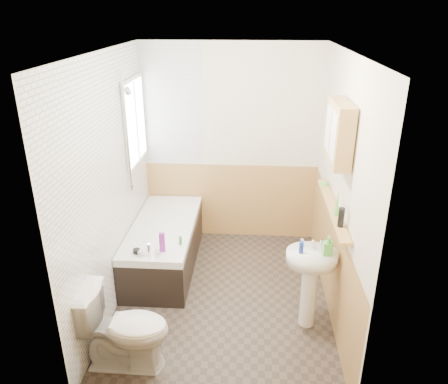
{
  "coord_description": "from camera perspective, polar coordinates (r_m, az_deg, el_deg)",
  "views": [
    {
      "loc": [
        0.27,
        -3.84,
        2.85
      ],
      "look_at": [
        0.0,
        0.15,
        1.15
      ],
      "focal_mm": 35.0,
      "sensor_mm": 36.0,
      "label": 1
    }
  ],
  "objects": [
    {
      "name": "wall_left",
      "position": [
        4.38,
        -14.77,
        0.82
      ],
      "size": [
        0.02,
        2.8,
        2.5
      ],
      "primitive_type": "cube",
      "color": "beige",
      "rests_on": "ground"
    },
    {
      "name": "orange_bottle",
      "position": [
        4.61,
        -5.7,
        -6.35
      ],
      "size": [
        0.04,
        0.04,
        0.09
      ],
      "primitive_type": "cylinder",
      "rotation": [
        0.0,
        0.0,
        -0.3
      ],
      "color": "#388447",
      "rests_on": "bathtub"
    },
    {
      "name": "floor",
      "position": [
        4.79,
        -0.13,
        -13.48
      ],
      "size": [
        2.8,
        2.8,
        0.0
      ],
      "primitive_type": "plane",
      "color": "#312823",
      "rests_on": "ground"
    },
    {
      "name": "blue_gel",
      "position": [
        4.48,
        -8.09,
        -6.54
      ],
      "size": [
        0.06,
        0.05,
        0.21
      ],
      "primitive_type": "cube",
      "rotation": [
        0.0,
        0.0,
        0.21
      ],
      "color": "purple",
      "rests_on": "bathtub"
    },
    {
      "name": "pine_shelf",
      "position": [
        4.25,
        13.97,
        -2.01
      ],
      "size": [
        0.1,
        1.4,
        0.03
      ],
      "primitive_type": "cube",
      "color": "tan",
      "rests_on": "wall_right"
    },
    {
      "name": "sink",
      "position": [
        4.19,
        11.23,
        -10.35
      ],
      "size": [
        0.47,
        0.38,
        0.91
      ],
      "rotation": [
        0.0,
        0.0,
        -0.02
      ],
      "color": "white",
      "rests_on": "floor"
    },
    {
      "name": "clear_bottle",
      "position": [
        4.0,
        10.06,
        -7.14
      ],
      "size": [
        0.05,
        0.05,
        0.11
      ],
      "primitive_type": "cylinder",
      "rotation": [
        0.0,
        0.0,
        0.13
      ],
      "color": "#19339E",
      "rests_on": "sink"
    },
    {
      "name": "bathtub",
      "position": [
        5.2,
        -7.79,
        -6.75
      ],
      "size": [
        0.7,
        1.61,
        0.69
      ],
      "color": "black",
      "rests_on": "floor"
    },
    {
      "name": "ceiling",
      "position": [
        3.86,
        -0.16,
        17.83
      ],
      "size": [
        2.8,
        2.8,
        0.0
      ],
      "primitive_type": "plane",
      "rotation": [
        3.14,
        0.0,
        0.0
      ],
      "color": "white",
      "rests_on": "ground"
    },
    {
      "name": "wainscot_front",
      "position": [
        3.41,
        -1.89,
        -20.6
      ],
      "size": [
        2.2,
        0.01,
        1.0
      ],
      "primitive_type": "cube",
      "color": "tan",
      "rests_on": "wall_front"
    },
    {
      "name": "wainscot_right",
      "position": [
        4.57,
        13.75,
        -8.62
      ],
      "size": [
        0.01,
        2.8,
        1.0
      ],
      "primitive_type": "cube",
      "color": "tan",
      "rests_on": "wall_right"
    },
    {
      "name": "wall_right",
      "position": [
        4.24,
        14.99,
        0.05
      ],
      "size": [
        0.02,
        2.8,
        2.5
      ],
      "primitive_type": "cube",
      "color": "beige",
      "rests_on": "ground"
    },
    {
      "name": "medicine_cabinet",
      "position": [
        3.91,
        14.8,
        7.5
      ],
      "size": [
        0.15,
        0.59,
        0.53
      ],
      "color": "tan",
      "rests_on": "wall_right"
    },
    {
      "name": "shower_riser",
      "position": [
        4.69,
        -12.6,
        8.77
      ],
      "size": [
        0.11,
        0.09,
        1.31
      ],
      "color": "silver",
      "rests_on": "wall_left"
    },
    {
      "name": "foam_can",
      "position": [
        3.84,
        15.05,
        -3.2
      ],
      "size": [
        0.06,
        0.06,
        0.17
      ],
      "primitive_type": "cylinder",
      "rotation": [
        0.0,
        0.0,
        0.25
      ],
      "color": "black",
      "rests_on": "pine_shelf"
    },
    {
      "name": "tile_cladding_left",
      "position": [
        4.38,
        -14.5,
        0.82
      ],
      "size": [
        0.01,
        2.8,
        2.5
      ],
      "primitive_type": "cube",
      "color": "white",
      "rests_on": "wall_left"
    },
    {
      "name": "toilet",
      "position": [
        3.91,
        -12.93,
        -16.95
      ],
      "size": [
        0.77,
        0.44,
        0.75
      ],
      "primitive_type": "imported",
      "rotation": [
        0.0,
        0.0,
        1.56
      ],
      "color": "white",
      "rests_on": "floor"
    },
    {
      "name": "window",
      "position": [
        5.11,
        -11.48,
        9.01
      ],
      "size": [
        0.03,
        0.79,
        0.99
      ],
      "color": "white",
      "rests_on": "wall_left"
    },
    {
      "name": "cream_jar",
      "position": [
        4.54,
        -11.36,
        -7.58
      ],
      "size": [
        0.09,
        0.09,
        0.05
      ],
      "primitive_type": "cylinder",
      "rotation": [
        0.0,
        0.0,
        0.21
      ],
      "color": "black",
      "rests_on": "bathtub"
    },
    {
      "name": "wall_back",
      "position": [
        5.49,
        0.9,
        6.1
      ],
      "size": [
        2.2,
        0.02,
        2.5
      ],
      "primitive_type": "cube",
      "color": "beige",
      "rests_on": "ground"
    },
    {
      "name": "black_jar",
      "position": [
        4.71,
        13.01,
        1.07
      ],
      "size": [
        0.08,
        0.08,
        0.04
      ],
      "primitive_type": "cylinder",
      "rotation": [
        0.0,
        0.0,
        -0.42
      ],
      "color": "#59C647",
      "rests_on": "pine_shelf"
    },
    {
      "name": "wainscot_back",
      "position": [
        5.74,
        0.84,
        -1.14
      ],
      "size": [
        2.2,
        0.01,
        1.0
      ],
      "primitive_type": "cube",
      "color": "tan",
      "rests_on": "wall_back"
    },
    {
      "name": "tile_return_back",
      "position": [
        5.43,
        -6.89,
        11.19
      ],
      "size": [
        0.75,
        0.01,
        1.5
      ],
      "primitive_type": "cube",
      "color": "white",
      "rests_on": "wall_back"
    },
    {
      "name": "wall_front",
      "position": [
        2.92,
        -2.12,
        -10.2
      ],
      "size": [
        2.2,
        0.02,
        2.5
      ],
      "primitive_type": "cube",
      "color": "beige",
      "rests_on": "ground"
    },
    {
      "name": "green_bottle",
      "position": [
        4.02,
        14.56,
        -1.41
      ],
      "size": [
        0.05,
        0.05,
        0.24
      ],
      "primitive_type": "cone",
      "rotation": [
        0.0,
        0.0,
        0.17
      ],
      "color": "#59C647",
      "rests_on": "pine_shelf"
    },
    {
      "name": "soap_bottle",
      "position": [
        4.04,
        13.37,
        -7.41
      ],
      "size": [
        0.09,
        0.19,
        0.09
      ],
      "primitive_type": "imported",
      "rotation": [
        0.0,
        0.0,
        -0.02
      ],
      "color": "#59C647",
      "rests_on": "sink"
    }
  ]
}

